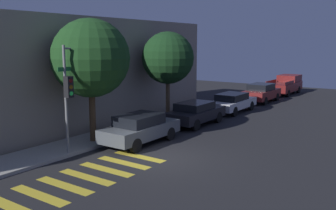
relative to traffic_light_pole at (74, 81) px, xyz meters
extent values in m
plane|color=black|center=(1.59, -3.37, -3.27)|extent=(60.00, 60.00, 0.00)
cube|color=gray|center=(1.59, 0.97, -3.20)|extent=(26.00, 2.27, 0.14)
cube|color=gray|center=(1.59, 5.50, -0.12)|extent=(26.00, 6.00, 6.30)
cube|color=gold|center=(-4.87, -2.57, -3.26)|extent=(0.45, 2.60, 0.00)
cube|color=gold|center=(-3.85, -2.57, -3.26)|extent=(0.45, 2.60, 0.00)
cube|color=gold|center=(-2.83, -2.57, -3.26)|extent=(0.45, 2.60, 0.00)
cube|color=gold|center=(-1.81, -2.57, -3.26)|extent=(0.45, 2.60, 0.00)
cube|color=gold|center=(-0.78, -2.57, -3.26)|extent=(0.45, 2.60, 0.00)
cube|color=gold|center=(0.24, -2.57, -3.26)|extent=(0.45, 2.60, 0.00)
cube|color=gold|center=(1.26, -2.57, -3.26)|extent=(0.45, 2.60, 0.00)
cylinder|color=slate|center=(-0.41, 0.08, -0.87)|extent=(0.12, 0.12, 4.80)
cube|color=black|center=(-0.41, -0.13, -0.22)|extent=(0.30, 0.30, 0.90)
cylinder|color=#4C0C0C|center=(-0.41, -0.29, 0.05)|extent=(0.18, 0.02, 0.18)
cylinder|color=#593D0A|center=(-0.41, -0.29, -0.22)|extent=(0.18, 0.02, 0.18)
cylinder|color=#26E54C|center=(-0.41, -0.29, -0.49)|extent=(0.18, 0.02, 0.18)
cube|color=#19662D|center=(-0.41, 0.08, 0.52)|extent=(0.70, 0.02, 0.18)
cylinder|color=slate|center=(0.43, 0.08, 1.39)|extent=(1.68, 0.08, 0.08)
sphere|color=#F9E5B2|center=(1.27, 0.08, 1.29)|extent=(0.36, 0.36, 0.36)
cube|color=#4C5156|center=(2.96, -1.27, -2.62)|extent=(4.34, 1.77, 0.63)
cube|color=black|center=(2.85, -1.27, -2.05)|extent=(2.26, 1.55, 0.51)
cylinder|color=black|center=(4.30, -0.47, -2.93)|extent=(0.67, 0.22, 0.67)
cylinder|color=black|center=(4.30, -2.06, -2.93)|extent=(0.67, 0.22, 0.67)
cylinder|color=black|center=(1.61, -0.47, -2.93)|extent=(0.67, 0.22, 0.67)
cylinder|color=black|center=(1.61, -2.06, -2.93)|extent=(0.67, 0.22, 0.67)
cube|color=black|center=(8.16, -1.27, -2.63)|extent=(4.35, 1.84, 0.61)
cube|color=black|center=(8.05, -1.27, -2.10)|extent=(2.26, 1.62, 0.45)
cylinder|color=black|center=(9.51, -0.44, -2.93)|extent=(0.67, 0.22, 0.67)
cylinder|color=black|center=(9.51, -2.10, -2.93)|extent=(0.67, 0.22, 0.67)
cylinder|color=black|center=(6.81, -0.44, -2.93)|extent=(0.67, 0.22, 0.67)
cylinder|color=black|center=(6.81, -2.10, -2.93)|extent=(0.67, 0.22, 0.67)
cube|color=silver|center=(13.26, -1.27, -2.66)|extent=(4.55, 1.80, 0.55)
cube|color=black|center=(13.15, -1.27, -2.15)|extent=(2.37, 1.59, 0.46)
cylinder|color=black|center=(14.67, -0.46, -2.93)|extent=(0.67, 0.22, 0.67)
cylinder|color=black|center=(14.67, -2.08, -2.93)|extent=(0.67, 0.22, 0.67)
cylinder|color=black|center=(11.85, -0.46, -2.93)|extent=(0.67, 0.22, 0.67)
cylinder|color=black|center=(11.85, -2.08, -2.93)|extent=(0.67, 0.22, 0.67)
cube|color=maroon|center=(18.80, -1.27, -2.59)|extent=(4.39, 1.84, 0.69)
cube|color=black|center=(18.69, -1.27, -1.98)|extent=(2.28, 1.62, 0.52)
cylinder|color=black|center=(20.16, -0.44, -2.93)|extent=(0.67, 0.22, 0.67)
cylinder|color=black|center=(20.16, -2.10, -2.93)|extent=(0.67, 0.22, 0.67)
cylinder|color=black|center=(17.44, -0.44, -2.93)|extent=(0.67, 0.22, 0.67)
cylinder|color=black|center=(17.44, -2.10, -2.93)|extent=(0.67, 0.22, 0.67)
cube|color=maroon|center=(24.70, -1.27, -2.54)|extent=(5.29, 1.94, 0.78)
cube|color=maroon|center=(26.15, -1.27, -1.84)|extent=(2.38, 1.79, 0.63)
cube|color=maroon|center=(23.37, -0.41, -2.01)|extent=(2.64, 0.08, 0.28)
cube|color=maroon|center=(23.37, -2.12, -2.01)|extent=(2.64, 0.08, 0.28)
cylinder|color=black|center=(26.33, -0.39, -2.93)|extent=(0.67, 0.22, 0.67)
cylinder|color=black|center=(26.33, -2.15, -2.93)|extent=(0.67, 0.22, 0.67)
cylinder|color=black|center=(23.06, -0.39, -2.93)|extent=(0.67, 0.22, 0.67)
cylinder|color=black|center=(23.06, -2.15, -2.93)|extent=(0.67, 0.22, 0.67)
cylinder|color=#42301E|center=(1.64, 0.66, -1.88)|extent=(0.31, 0.31, 2.77)
sphere|color=#193D19|center=(1.64, 0.66, 0.91)|extent=(3.75, 3.75, 3.75)
cylinder|color=brown|center=(8.01, 0.66, -1.88)|extent=(0.26, 0.26, 2.77)
sphere|color=#143316|center=(8.01, 0.66, 0.71)|extent=(3.20, 3.20, 3.20)
camera|label=1|loc=(-10.85, -12.58, 1.64)|focal=40.00mm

